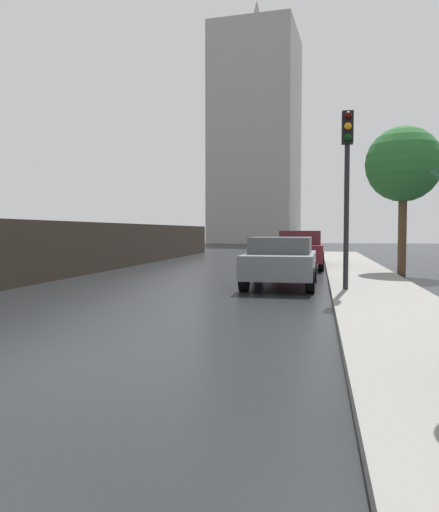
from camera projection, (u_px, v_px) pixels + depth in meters
name	position (u px, v px, depth m)	size (l,w,h in m)	color
car_grey_near_kerb	(281.00, 260.00, 13.67)	(1.91, 4.01, 1.36)	slate
car_maroon_mid_road	(301.00, 249.00, 20.41)	(1.91, 4.42, 1.53)	maroon
traffic_light	(347.00, 166.00, 11.65)	(0.26, 0.39, 4.17)	black
street_tree_near	(403.00, 165.00, 17.08)	(2.57, 2.57, 5.11)	#4C3823
distant_tower	(256.00, 138.00, 63.80)	(11.08, 11.92, 30.68)	#9E9993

